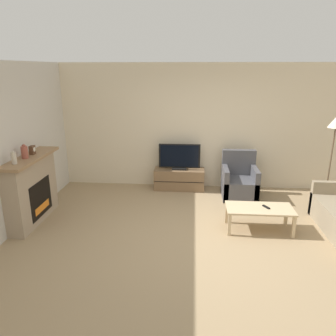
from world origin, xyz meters
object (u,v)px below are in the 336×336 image
(tv_stand, at_px, (179,179))
(fireplace, at_px, (32,189))
(remote, at_px, (266,207))
(coffee_table, at_px, (260,210))
(tv, at_px, (179,158))
(mantel_clock, at_px, (32,150))
(mantel_vase_centre_left, at_px, (25,152))
(mantel_vase_left, at_px, (14,158))
(floor_lamp, at_px, (335,130))
(armchair, at_px, (239,182))

(tv_stand, bearing_deg, fireplace, -144.19)
(remote, bearing_deg, coffee_table, 160.07)
(tv_stand, distance_m, tv, 0.49)
(fireplace, distance_m, mantel_clock, 0.67)
(mantel_clock, bearing_deg, tv, 33.64)
(mantel_clock, bearing_deg, mantel_vase_centre_left, -90.17)
(mantel_vase_left, relative_size, mantel_clock, 1.41)
(tv, distance_m, remote, 2.37)
(tv, relative_size, floor_lamp, 0.51)
(fireplace, height_order, mantel_clock, mantel_clock)
(mantel_clock, height_order, armchair, mantel_clock)
(mantel_clock, height_order, tv_stand, mantel_clock)
(mantel_vase_centre_left, xyz_separation_m, tv_stand, (2.45, 1.89, -1.05))
(coffee_table, bearing_deg, armchair, 95.16)
(tv_stand, relative_size, floor_lamp, 0.62)
(tv_stand, bearing_deg, floor_lamp, -13.03)
(mantel_vase_left, height_order, armchair, mantel_vase_left)
(armchair, relative_size, remote, 6.21)
(mantel_clock, xyz_separation_m, tv_stand, (2.44, 1.63, -1.02))
(fireplace, relative_size, floor_lamp, 0.84)
(coffee_table, distance_m, remote, 0.12)
(mantel_vase_centre_left, relative_size, tv, 0.26)
(tv_stand, bearing_deg, coffee_table, -52.54)
(fireplace, height_order, tv, fireplace)
(remote, xyz_separation_m, floor_lamp, (1.39, 1.14, 1.08))
(mantel_vase_centre_left, relative_size, remote, 1.56)
(tv, bearing_deg, coffee_table, -52.50)
(mantel_vase_left, bearing_deg, mantel_clock, 89.93)
(armchair, distance_m, coffee_table, 1.51)
(remote, bearing_deg, mantel_vase_centre_left, 152.03)
(mantel_clock, relative_size, remote, 1.00)
(mantel_vase_left, relative_size, coffee_table, 0.19)
(mantel_vase_centre_left, height_order, tv_stand, mantel_vase_centre_left)
(mantel_vase_centre_left, xyz_separation_m, armchair, (3.71, 1.57, -0.98))
(floor_lamp, bearing_deg, tv_stand, 166.97)
(tv, xyz_separation_m, remote, (1.50, -1.81, -0.31))
(coffee_table, height_order, remote, remote)
(mantel_vase_left, height_order, tv, mantel_vase_left)
(mantel_vase_left, bearing_deg, floor_lamp, 16.18)
(mantel_vase_left, relative_size, mantel_vase_centre_left, 0.90)
(tv, height_order, floor_lamp, floor_lamp)
(armchair, height_order, floor_lamp, floor_lamp)
(remote, relative_size, floor_lamp, 0.09)
(mantel_vase_centre_left, distance_m, mantel_clock, 0.26)
(armchair, xyz_separation_m, remote, (0.24, -1.49, 0.11))
(mantel_vase_centre_left, distance_m, remote, 4.05)
(mantel_clock, relative_size, coffee_table, 0.14)
(mantel_vase_left, xyz_separation_m, remote, (3.95, 0.41, -0.86))
(mantel_vase_left, distance_m, armchair, 4.28)
(fireplace, bearing_deg, mantel_vase_centre_left, -81.36)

